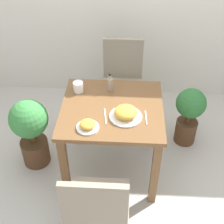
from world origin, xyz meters
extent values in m
plane|color=#B7B2A8|center=(0.00, 0.00, 0.00)|extent=(16.00, 16.00, 0.00)
cube|color=brown|center=(0.00, 0.00, 0.71)|extent=(0.82, 0.78, 0.04)
cube|color=brown|center=(-0.36, -0.34, 0.35)|extent=(0.06, 0.06, 0.69)
cube|color=brown|center=(0.36, -0.34, 0.35)|extent=(0.06, 0.06, 0.69)
cube|color=brown|center=(-0.36, 0.34, 0.35)|extent=(0.06, 0.06, 0.69)
cube|color=brown|center=(0.36, 0.34, 0.35)|extent=(0.06, 0.06, 0.69)
cube|color=gray|center=(-0.05, -0.71, 0.45)|extent=(0.42, 0.42, 0.04)
cube|color=gray|center=(-0.05, -0.90, 0.69)|extent=(0.40, 0.04, 0.44)
cylinder|color=brown|center=(0.13, -0.53, 0.22)|extent=(0.03, 0.03, 0.43)
cylinder|color=brown|center=(-0.23, -0.53, 0.22)|extent=(0.03, 0.03, 0.43)
cube|color=gray|center=(0.06, 0.65, 0.45)|extent=(0.42, 0.42, 0.04)
cube|color=gray|center=(0.06, 0.84, 0.69)|extent=(0.40, 0.04, 0.44)
cylinder|color=brown|center=(-0.12, 0.47, 0.22)|extent=(0.03, 0.03, 0.43)
cylinder|color=brown|center=(0.24, 0.47, 0.22)|extent=(0.03, 0.03, 0.43)
cylinder|color=brown|center=(-0.12, 0.83, 0.22)|extent=(0.03, 0.03, 0.43)
cylinder|color=brown|center=(0.24, 0.83, 0.22)|extent=(0.03, 0.03, 0.43)
cylinder|color=white|center=(0.11, -0.11, 0.74)|extent=(0.25, 0.25, 0.01)
ellipsoid|color=gold|center=(0.11, -0.11, 0.78)|extent=(0.18, 0.18, 0.08)
cylinder|color=white|center=(-0.16, -0.26, 0.74)|extent=(0.17, 0.17, 0.01)
ellipsoid|color=gold|center=(-0.16, -0.26, 0.77)|extent=(0.12, 0.12, 0.05)
cylinder|color=white|center=(-0.30, 0.20, 0.78)|extent=(0.08, 0.08, 0.09)
cylinder|color=gray|center=(-0.03, 0.24, 0.79)|extent=(0.05, 0.05, 0.11)
cylinder|color=gray|center=(-0.03, 0.24, 0.86)|extent=(0.02, 0.02, 0.03)
sphere|color=black|center=(-0.03, 0.24, 0.89)|extent=(0.02, 0.02, 0.02)
cube|color=silver|center=(-0.05, -0.11, 0.73)|extent=(0.03, 0.18, 0.00)
cube|color=silver|center=(0.27, -0.11, 0.73)|extent=(0.02, 0.16, 0.00)
cylinder|color=#51331E|center=(-0.73, 0.05, 0.13)|extent=(0.25, 0.25, 0.26)
cylinder|color=brown|center=(-0.73, 0.05, 0.31)|extent=(0.05, 0.05, 0.10)
sphere|color=#387F3D|center=(-0.73, 0.05, 0.53)|extent=(0.34, 0.34, 0.34)
cylinder|color=#51331E|center=(0.72, 0.41, 0.13)|extent=(0.21, 0.21, 0.25)
cylinder|color=brown|center=(0.72, 0.41, 0.29)|extent=(0.04, 0.04, 0.09)
sphere|color=#2D6B33|center=(0.72, 0.41, 0.48)|extent=(0.29, 0.29, 0.29)
camera|label=1|loc=(0.11, -1.94, 2.29)|focal=50.00mm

